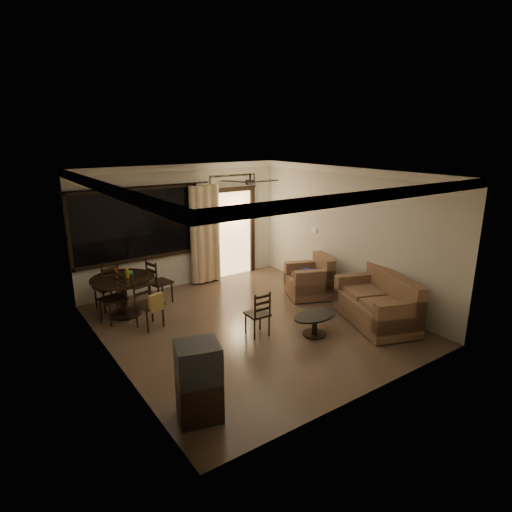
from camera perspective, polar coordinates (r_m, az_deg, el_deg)
ground at (r=8.13m, az=-0.72°, el=-9.10°), size 5.50×5.50×0.00m
room_shell at (r=9.31m, az=-3.86°, el=5.98°), size 5.50×6.70×5.50m
dining_table at (r=8.71m, az=-17.29°, el=-3.80°), size 1.22×1.22×0.98m
dining_chair_west at (r=8.58m, az=-18.37°, el=-6.49°), size 0.50×0.50×0.95m
dining_chair_east at (r=9.24m, az=-12.69°, el=-4.44°), size 0.50×0.50×0.95m
dining_chair_south at (r=8.13m, az=-13.97°, el=-7.23°), size 0.50×0.55×0.95m
dining_chair_north at (r=9.22m, az=-19.14°, el=-4.99°), size 0.50×0.50×0.95m
tv_cabinet at (r=5.54m, az=-7.63°, el=-16.21°), size 0.64×0.61×1.02m
sofa at (r=8.38m, az=16.07°, el=-6.22°), size 1.46×1.93×0.92m
armchair at (r=9.43m, az=7.36°, el=-3.19°), size 1.15×1.15×0.88m
coffee_table at (r=7.71m, az=7.83°, el=-8.65°), size 0.86×0.51×0.38m
side_chair at (r=7.63m, az=0.23°, el=-8.77°), size 0.39×0.39×0.84m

